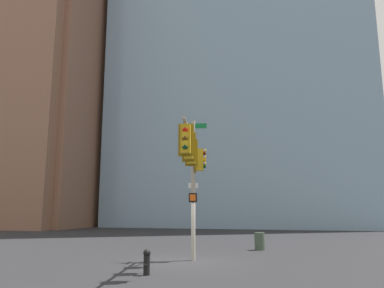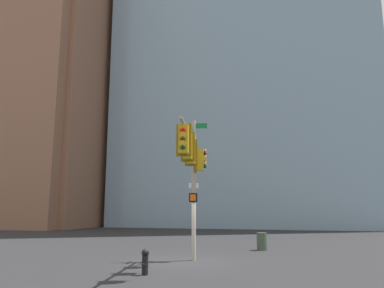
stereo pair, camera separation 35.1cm
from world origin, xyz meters
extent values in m
plane|color=#262628|center=(0.00, 0.00, 0.00)|extent=(200.00, 200.00, 0.00)
cylinder|color=#9E998C|center=(-0.43, 0.24, 3.17)|extent=(0.19, 0.19, 6.35)
cylinder|color=#9E998C|center=(2.15, 0.73, 5.19)|extent=(5.18, 1.09, 0.12)
cylinder|color=#9E998C|center=(0.50, 0.41, 4.74)|extent=(1.04, 0.27, 0.75)
cube|color=#0F6B33|center=(-0.43, 0.24, 6.10)|extent=(0.26, 1.25, 0.24)
cube|color=#0F6B33|center=(-0.43, 0.24, 5.80)|extent=(0.73, 0.17, 0.24)
cube|color=white|center=(-0.43, 0.24, 3.30)|extent=(0.11, 0.45, 0.24)
cube|color=gold|center=(1.01, 0.51, 4.63)|extent=(0.40, 0.40, 1.00)
cube|color=#775E0F|center=(0.82, 0.47, 4.63)|extent=(0.14, 0.54, 1.16)
sphere|color=#470A07|center=(1.21, 0.55, 4.93)|extent=(0.20, 0.20, 0.20)
cylinder|color=gold|center=(1.27, 0.56, 5.02)|extent=(0.08, 0.23, 0.23)
sphere|color=#4C330A|center=(1.21, 0.55, 4.63)|extent=(0.20, 0.20, 0.20)
cylinder|color=gold|center=(1.27, 0.56, 4.72)|extent=(0.08, 0.23, 0.23)
sphere|color=green|center=(1.21, 0.55, 4.33)|extent=(0.20, 0.20, 0.20)
cylinder|color=gold|center=(1.27, 0.56, 4.42)|extent=(0.08, 0.23, 0.23)
cube|color=gold|center=(2.44, 0.78, 4.63)|extent=(0.40, 0.40, 1.00)
cube|color=#775E0F|center=(2.25, 0.74, 4.63)|extent=(0.14, 0.54, 1.16)
sphere|color=#470A07|center=(2.64, 0.82, 4.93)|extent=(0.20, 0.20, 0.20)
cylinder|color=gold|center=(2.71, 0.83, 5.02)|extent=(0.08, 0.23, 0.23)
sphere|color=#F29E0C|center=(2.64, 0.82, 4.63)|extent=(0.20, 0.20, 0.20)
cylinder|color=gold|center=(2.71, 0.83, 4.72)|extent=(0.08, 0.23, 0.23)
sphere|color=#0A3819|center=(2.64, 0.82, 4.33)|extent=(0.20, 0.20, 0.20)
cylinder|color=gold|center=(2.71, 0.83, 4.42)|extent=(0.08, 0.23, 0.23)
cube|color=gold|center=(3.87, 1.05, 4.63)|extent=(0.40, 0.40, 1.00)
cube|color=#775E0F|center=(3.69, 1.01, 4.63)|extent=(0.14, 0.54, 1.16)
sphere|color=red|center=(4.07, 1.09, 4.93)|extent=(0.20, 0.20, 0.20)
cylinder|color=gold|center=(4.14, 1.10, 5.02)|extent=(0.08, 0.23, 0.23)
sphere|color=#4C330A|center=(4.07, 1.09, 4.63)|extent=(0.20, 0.20, 0.20)
cylinder|color=gold|center=(4.14, 1.10, 4.72)|extent=(0.08, 0.23, 0.23)
sphere|color=#0A3819|center=(4.07, 1.09, 4.33)|extent=(0.20, 0.20, 0.20)
cylinder|color=gold|center=(4.14, 1.10, 4.42)|extent=(0.08, 0.23, 0.23)
cube|color=gold|center=(-0.48, 0.53, 4.49)|extent=(0.40, 0.40, 1.00)
cube|color=#775E0F|center=(-0.45, 0.34, 4.49)|extent=(0.54, 0.14, 1.16)
sphere|color=#470A07|center=(-0.52, 0.73, 4.79)|extent=(0.20, 0.20, 0.20)
cylinder|color=gold|center=(-0.53, 0.80, 4.88)|extent=(0.23, 0.08, 0.23)
sphere|color=#F29E0C|center=(-0.52, 0.73, 4.49)|extent=(0.20, 0.20, 0.20)
cylinder|color=gold|center=(-0.53, 0.80, 4.58)|extent=(0.23, 0.08, 0.23)
sphere|color=#0A3819|center=(-0.52, 0.73, 4.19)|extent=(0.20, 0.20, 0.20)
cylinder|color=gold|center=(-0.53, 0.80, 4.28)|extent=(0.23, 0.08, 0.23)
cube|color=black|center=(-0.18, 0.29, 2.74)|extent=(0.31, 0.40, 0.40)
cube|color=#EA5914|center=(-0.05, 0.31, 2.74)|extent=(0.07, 0.25, 0.28)
cylinder|color=black|center=(3.54, -0.42, 0.33)|extent=(0.22, 0.22, 0.65)
sphere|color=black|center=(3.54, -0.42, 0.74)|extent=(0.26, 0.26, 0.26)
cylinder|color=black|center=(3.70, -0.42, 0.36)|extent=(0.10, 0.09, 0.09)
cylinder|color=#384738|center=(-5.40, 2.80, 0.47)|extent=(0.56, 0.56, 0.95)
cube|color=#845B47|center=(-33.20, -27.30, 20.79)|extent=(27.31, 15.46, 41.59)
cube|color=#845B47|center=(-28.43, -27.69, 16.00)|extent=(21.06, 14.52, 32.00)
cube|color=brown|center=(-39.82, -34.66, 26.02)|extent=(17.28, 14.01, 52.05)
camera|label=1|loc=(15.87, 4.34, 2.22)|focal=34.26mm
camera|label=2|loc=(15.78, 4.68, 2.22)|focal=34.26mm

